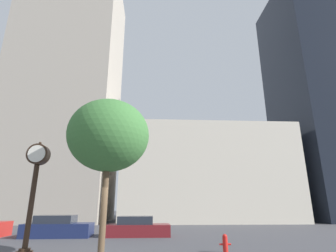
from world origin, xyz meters
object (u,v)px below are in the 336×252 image
object	(u,v)px
car_maroon	(138,228)
fire_hydrant_near	(225,243)
street_clock	(35,178)
bare_tree	(109,136)
car_navy	(58,228)

from	to	relation	value
car_maroon	fire_hydrant_near	bearing A→B (deg)	-58.27
street_clock	bare_tree	size ratio (longest dim) A/B	0.76
bare_tree	car_navy	bearing A→B (deg)	118.65
fire_hydrant_near	bare_tree	distance (m)	6.50
street_clock	car_navy	xyz separation A→B (m)	(-0.77, 5.96, -2.44)
fire_hydrant_near	bare_tree	bearing A→B (deg)	-165.07
street_clock	fire_hydrant_near	size ratio (longest dim) A/B	6.41
bare_tree	car_maroon	bearing A→B (deg)	83.30
car_maroon	car_navy	bearing A→B (deg)	-178.42
car_navy	fire_hydrant_near	bearing A→B (deg)	-35.84
car_navy	fire_hydrant_near	size ratio (longest dim) A/B	5.67
car_navy	fire_hydrant_near	xyz separation A→B (m)	(8.84, -6.06, -0.18)
car_navy	bare_tree	xyz separation A→B (m)	(4.02, -7.35, 3.99)
fire_hydrant_near	car_maroon	bearing A→B (deg)	122.24
street_clock	fire_hydrant_near	world-z (taller)	street_clock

